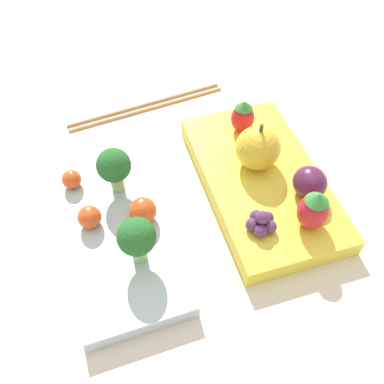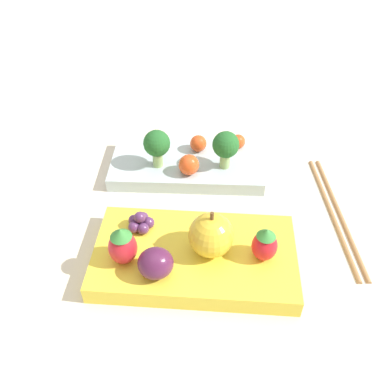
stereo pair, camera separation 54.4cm
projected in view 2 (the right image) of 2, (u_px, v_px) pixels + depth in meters
The scene contains 14 objects.
ground_plane at pixel (192, 208), 0.54m from camera, with size 4.00×4.00×0.00m, color beige.
bento_box_savoury at pixel (190, 164), 0.59m from camera, with size 0.22×0.13×0.02m.
bento_box_fruit at pixel (195, 257), 0.47m from camera, with size 0.24×0.16×0.02m.
broccoli_floret_0 at pixel (226, 146), 0.55m from camera, with size 0.04×0.04×0.05m.
broccoli_floret_1 at pixel (157, 145), 0.55m from camera, with size 0.04×0.04×0.05m.
cherry_tomato_0 at pixel (188, 165), 0.55m from camera, with size 0.03×0.03×0.03m.
cherry_tomato_1 at pixel (238, 142), 0.60m from camera, with size 0.02×0.02×0.02m.
cherry_tomato_2 at pixel (198, 143), 0.59m from camera, with size 0.02×0.02×0.02m.
apple at pixel (211, 235), 0.44m from camera, with size 0.05×0.05×0.06m.
strawberry_0 at pixel (122, 246), 0.44m from camera, with size 0.03×0.03×0.05m.
strawberry_1 at pixel (265, 244), 0.44m from camera, with size 0.03×0.03×0.04m.
plum at pixel (156, 263), 0.43m from camera, with size 0.04×0.03×0.03m.
grape_cluster at pixel (140, 222), 0.48m from camera, with size 0.03×0.03×0.02m.
chopsticks_pair at pixel (336, 213), 0.53m from camera, with size 0.03×0.21×0.01m.
Camera 2 is at (-0.04, -0.39, 0.38)m, focal length 40.00 mm.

